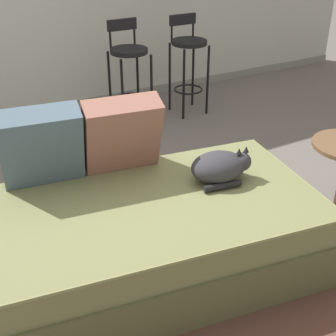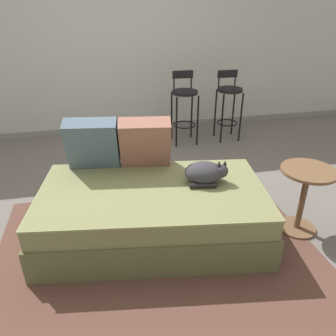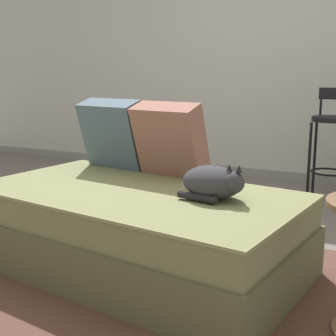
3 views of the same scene
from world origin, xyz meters
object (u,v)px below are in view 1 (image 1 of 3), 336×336
Objects in this scene: throw_pillow_corner at (41,146)px; bar_stool_near_window at (129,65)px; bar_stool_by_doorway at (188,55)px; couch at (153,236)px; cat at (221,167)px; throw_pillow_middle at (121,134)px.

bar_stool_near_window is at bearing 50.82° from throw_pillow_corner.
bar_stool_near_window reaches higher than bar_stool_by_doorway.
couch is 2.45m from bar_stool_by_doorway.
cat is (0.88, -0.45, -0.15)m from throw_pillow_corner.
cat is at bearing -116.51° from bar_stool_by_doorway.
bar_stool_by_doorway reaches higher than couch.
throw_pillow_middle is 0.50× the size of bar_stool_by_doorway.
bar_stool_near_window is at bearing 80.17° from cat.
couch is 5.34× the size of cat.
couch is 0.61m from throw_pillow_middle.
couch is 0.79m from throw_pillow_corner.
couch is 4.11× the size of throw_pillow_middle.
cat is at bearing 2.78° from couch.
throw_pillow_corner is 0.45m from throw_pillow_middle.
bar_stool_by_doorway is at bearing 0.01° from bar_stool_near_window.
throw_pillow_middle is at bearing 88.01° from couch.
cat is 0.38× the size of bar_stool_by_doorway.
bar_stool_near_window is at bearing -179.99° from bar_stool_by_doorway.
throw_pillow_middle is 2.10m from bar_stool_by_doorway.
couch is at bearing -111.75° from bar_stool_near_window.
throw_pillow_middle is 0.49× the size of bar_stool_near_window.
throw_pillow_corner is 1.31× the size of cat.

